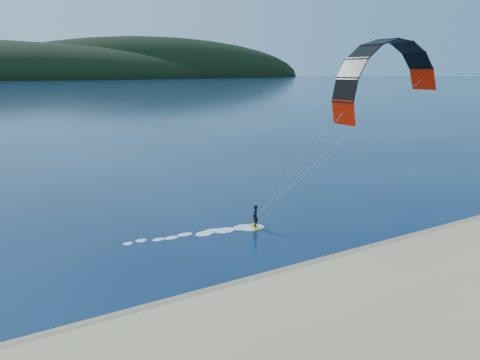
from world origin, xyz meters
name	(u,v)px	position (x,y,z in m)	size (l,w,h in m)	color
ground	(303,326)	(0.00, 0.00, 0.00)	(1800.00, 1800.00, 0.00)	#071737
wet_sand	(255,287)	(0.00, 4.50, 0.05)	(220.00, 2.50, 0.10)	#80694A
kitesurfer_near	(380,104)	(12.21, 7.35, 9.96)	(22.43, 8.92, 14.00)	gold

